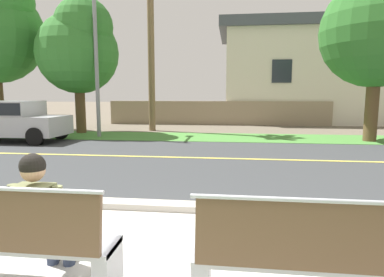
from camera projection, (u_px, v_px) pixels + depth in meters
The scene contains 14 objects.
ground_plane at pixel (211, 149), 10.51m from camera, with size 140.00×140.00×0.00m, color #665B4C.
curb_edge at pixel (187, 207), 4.95m from camera, with size 44.00×0.30×0.11m, color #ADA89E.
street_asphalt at pixel (207, 158), 9.04m from camera, with size 52.00×8.00×0.01m, color #383A3D.
road_centre_line at pixel (207, 158), 9.04m from camera, with size 48.00×0.14×0.01m, color #E0CC4C.
far_verge_grass at pixel (215, 137), 13.50m from camera, with size 48.00×2.80×0.02m, color #478438.
bench_left at pixel (11, 241), 2.89m from camera, with size 1.89×0.48×1.01m.
bench_right at pixel (310, 259), 2.58m from camera, with size 1.89×0.48×1.01m.
seated_person_olive at pixel (42, 212), 3.01m from camera, with size 0.52×0.68×1.25m.
car_silver_near at pixel (8, 119), 12.21m from camera, with size 4.30×1.86×1.54m.
streetlamp at pixel (98, 47), 13.40m from camera, with size 0.24×2.10×6.52m.
shade_tree_left at pixel (79, 47), 14.49m from camera, with size 3.64×3.64×6.01m.
shade_tree_centre at pixel (383, 23), 11.68m from camera, with size 4.06×4.06×6.70m.
garden_wall at pixel (217, 113), 19.11m from camera, with size 13.00×0.36×1.40m, color gray.
house_across_street at pixel (314, 73), 21.19m from camera, with size 12.35×6.91×6.24m.
Camera 1 is at (0.65, -2.37, 1.76)m, focal length 30.20 mm.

